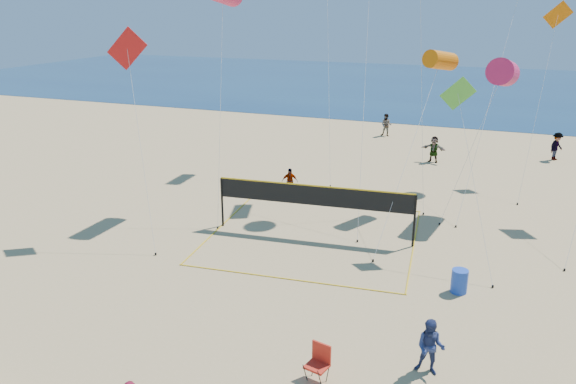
% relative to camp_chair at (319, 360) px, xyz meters
% --- Properties ---
extents(ocean, '(140.00, 50.00, 0.03)m').
position_rel_camp_chair_xyz_m(ocean, '(-1.03, 60.92, -0.61)').
color(ocean, navy).
rests_on(ocean, ground).
extents(bystander_a, '(0.86, 0.68, 1.69)m').
position_rel_camp_chair_xyz_m(bystander_a, '(2.85, 1.39, 0.22)').
color(bystander_a, navy).
rests_on(bystander_a, ground).
extents(far_person_0, '(0.95, 0.66, 1.50)m').
position_rel_camp_chair_xyz_m(far_person_0, '(-6.39, 14.73, 0.13)').
color(far_person_0, gray).
rests_on(far_person_0, ground).
extents(far_person_1, '(1.68, 0.81, 1.74)m').
position_rel_camp_chair_xyz_m(far_person_1, '(0.19, 24.38, 0.25)').
color(far_person_1, gray).
rests_on(far_person_1, ground).
extents(far_person_3, '(0.91, 0.74, 1.77)m').
position_rel_camp_chair_xyz_m(far_person_3, '(-4.27, 30.88, 0.26)').
color(far_person_3, gray).
rests_on(far_person_3, ground).
extents(far_person_4, '(1.26, 1.39, 1.88)m').
position_rel_camp_chair_xyz_m(far_person_4, '(7.81, 27.79, 0.32)').
color(far_person_4, gray).
rests_on(far_person_4, ground).
extents(camp_chair, '(0.70, 0.83, 1.22)m').
position_rel_camp_chair_xyz_m(camp_chair, '(0.00, 0.00, 0.00)').
color(camp_chair, red).
rests_on(camp_chair, ground).
extents(trash_barrel, '(0.60, 0.60, 0.89)m').
position_rel_camp_chair_xyz_m(trash_barrel, '(3.26, 6.59, -0.18)').
color(trash_barrel, blue).
rests_on(trash_barrel, ground).
extents(volleyball_net, '(9.77, 9.63, 2.42)m').
position_rel_camp_chair_xyz_m(volleyball_net, '(-3.35, 9.72, 1.03)').
color(volleyball_net, black).
rests_on(volleyball_net, ground).
extents(kite_2, '(2.09, 8.91, 7.98)m').
position_rel_camp_chair_xyz_m(kite_2, '(1.00, 15.74, 6.79)').
color(kite_2, '#D26505').
rests_on(kite_2, ground).
extents(kite_3, '(3.28, 2.69, 9.13)m').
position_rel_camp_chair_xyz_m(kite_3, '(-11.12, 7.74, 7.24)').
color(kite_3, red).
rests_on(kite_3, ground).
extents(kite_4, '(2.90, 3.62, 7.30)m').
position_rel_camp_chair_xyz_m(kite_4, '(2.42, 10.64, 5.55)').
color(kite_4, '#52B638').
rests_on(kite_4, ground).
extents(kite_9, '(1.87, 6.31, 10.19)m').
position_rel_camp_chair_xyz_m(kite_9, '(6.36, 23.15, 8.18)').
color(kite_9, '#D26505').
rests_on(kite_9, ground).
extents(kite_10, '(2.86, 4.54, 7.74)m').
position_rel_camp_chair_xyz_m(kite_10, '(3.90, 16.01, 6.30)').
color(kite_10, '#C71E54').
rests_on(kite_10, ground).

